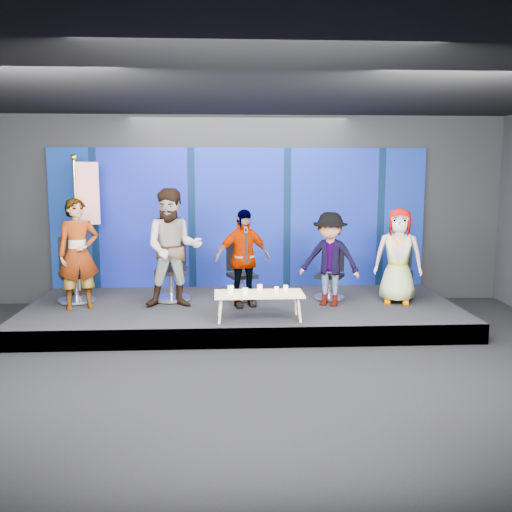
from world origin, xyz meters
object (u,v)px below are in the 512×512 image
(chair_d, at_px, (330,281))
(panelist_e, at_px, (398,256))
(coffee_table, at_px, (259,295))
(chair_e, at_px, (399,279))
(chair_a, at_px, (75,281))
(flag_stand, at_px, (84,222))
(chair_b, at_px, (171,277))
(panelist_b, at_px, (173,248))
(mug_b, at_px, (245,291))
(panelist_a, at_px, (78,254))
(panelist_d, at_px, (330,259))
(mug_c, at_px, (260,288))
(mug_a, at_px, (231,289))
(panelist_c, at_px, (243,258))
(mug_d, at_px, (276,290))
(mug_e, at_px, (286,288))
(chair_c, at_px, (241,281))

(chair_d, distance_m, panelist_e, 1.22)
(coffee_table, bearing_deg, chair_e, 28.71)
(chair_a, height_order, flag_stand, flag_stand)
(chair_b, distance_m, coffee_table, 1.96)
(panelist_b, xyz_separation_m, mug_b, (1.11, -0.99, -0.50))
(chair_a, relative_size, panelist_a, 0.62)
(chair_b, xyz_separation_m, chair_d, (2.71, -0.06, -0.08))
(panelist_d, distance_m, mug_c, 1.39)
(coffee_table, xyz_separation_m, flag_stand, (-2.93, 1.79, 0.93))
(chair_b, xyz_separation_m, mug_a, (0.99, -1.35, 0.07))
(chair_a, relative_size, coffee_table, 0.83)
(panelist_b, xyz_separation_m, coffee_table, (1.32, -0.86, -0.59))
(panelist_a, xyz_separation_m, panelist_b, (1.49, 0.02, 0.07))
(chair_a, bearing_deg, chair_d, -21.91)
(chair_a, bearing_deg, panelist_c, -31.23)
(chair_d, xyz_separation_m, coffee_table, (-1.31, -1.31, 0.06))
(panelist_c, height_order, panelist_e, panelist_e)
(mug_b, distance_m, flag_stand, 3.44)
(chair_a, distance_m, panelist_a, 0.73)
(chair_a, distance_m, chair_d, 4.31)
(mug_b, bearing_deg, mug_d, 15.16)
(panelist_d, relative_size, flag_stand, 0.62)
(panelist_b, height_order, flag_stand, flag_stand)
(flag_stand, bearing_deg, panelist_c, -47.61)
(panelist_b, distance_m, panelist_e, 3.68)
(panelist_b, height_order, mug_a, panelist_b)
(panelist_a, distance_m, panelist_c, 2.61)
(panelist_a, bearing_deg, mug_e, -34.88)
(mug_a, bearing_deg, chair_a, 153.40)
(mug_b, height_order, flag_stand, flag_stand)
(panelist_d, xyz_separation_m, mug_a, (-1.61, -0.80, -0.31))
(chair_b, distance_m, panelist_c, 1.36)
(chair_b, xyz_separation_m, mug_b, (1.20, -1.49, 0.06))
(panelist_c, distance_m, mug_e, 1.03)
(chair_a, distance_m, chair_e, 5.54)
(panelist_b, distance_m, panelist_c, 1.12)
(panelist_a, xyz_separation_m, mug_e, (3.22, -0.75, -0.43))
(chair_c, xyz_separation_m, chair_e, (2.76, 0.04, 0.00))
(chair_a, relative_size, chair_c, 1.12)
(panelist_e, xyz_separation_m, mug_a, (-2.77, -0.90, -0.34))
(panelist_e, bearing_deg, chair_c, -173.16)
(chair_e, xyz_separation_m, coffee_table, (-2.54, -1.39, 0.05))
(chair_a, xyz_separation_m, mug_c, (3.02, -1.17, 0.09))
(panelist_b, xyz_separation_m, chair_d, (2.62, 0.45, -0.64))
(chair_a, xyz_separation_m, chair_e, (5.54, 0.08, -0.04))
(chair_b, relative_size, panelist_e, 0.74)
(chair_c, xyz_separation_m, panelist_e, (2.58, -0.43, 0.47))
(chair_b, bearing_deg, mug_c, -43.08)
(chair_b, xyz_separation_m, mug_d, (1.67, -1.37, 0.06))
(mug_a, bearing_deg, mug_c, 15.89)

